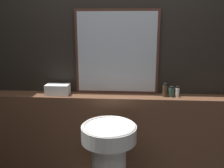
{
  "coord_description": "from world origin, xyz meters",
  "views": [
    {
      "loc": [
        0.12,
        -1.13,
        1.64
      ],
      "look_at": [
        -0.05,
        1.13,
        1.11
      ],
      "focal_mm": 40.0,
      "sensor_mm": 36.0,
      "label": 1
    }
  ],
  "objects": [
    {
      "name": "wall_back",
      "position": [
        0.0,
        1.39,
        1.25
      ],
      "size": [
        8.0,
        0.06,
        2.5
      ],
      "color": "black",
      "rests_on": "ground_plane"
    },
    {
      "name": "lotion_bottle",
      "position": [
        0.58,
        1.24,
        1.01
      ],
      "size": [
        0.04,
        0.04,
        0.1
      ],
      "color": "white",
      "rests_on": "vanity_counter"
    },
    {
      "name": "towel_stack",
      "position": [
        -0.6,
        1.24,
        1.01
      ],
      "size": [
        0.23,
        0.14,
        0.1
      ],
      "color": "white",
      "rests_on": "vanity_counter"
    },
    {
      "name": "shampoo_bottle",
      "position": [
        0.46,
        1.24,
        1.02
      ],
      "size": [
        0.04,
        0.04,
        0.13
      ],
      "color": "#4C3823",
      "rests_on": "vanity_counter"
    },
    {
      "name": "pedestal_sink",
      "position": [
        -0.05,
        0.78,
        0.5
      ],
      "size": [
        0.46,
        0.46,
        0.85
      ],
      "color": "silver",
      "rests_on": "ground_plane"
    },
    {
      "name": "mirror",
      "position": [
        -0.01,
        1.34,
        1.38
      ],
      "size": [
        0.82,
        0.03,
        0.83
      ],
      "color": "#47281E",
      "rests_on": "vanity_counter"
    },
    {
      "name": "conditioner_bottle",
      "position": [
        0.52,
        1.24,
        1.01
      ],
      "size": [
        0.05,
        0.05,
        0.1
      ],
      "color": "#2D4C3D",
      "rests_on": "vanity_counter"
    },
    {
      "name": "vanity_counter",
      "position": [
        0.0,
        1.24,
        0.48
      ],
      "size": [
        2.57,
        0.23,
        0.96
      ],
      "color": "brown",
      "rests_on": "ground_plane"
    }
  ]
}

